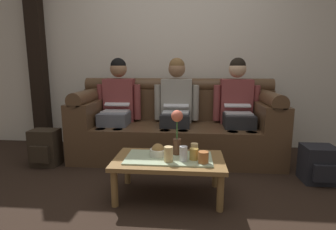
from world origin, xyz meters
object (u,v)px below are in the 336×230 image
at_px(cup_near_right, 194,149).
at_px(backpack_left, 45,148).
at_px(coffee_table, 169,163).
at_px(backpack_right, 318,164).
at_px(cup_near_left, 183,154).
at_px(couch, 176,127).
at_px(cup_far_left, 194,154).
at_px(person_right, 237,105).
at_px(cup_far_right, 203,157).
at_px(snack_bowl, 158,151).
at_px(flower_vase, 177,129).
at_px(cup_far_center, 169,154).
at_px(person_left, 117,103).
at_px(person_middle, 176,104).

relative_size(cup_near_right, backpack_left, 0.24).
height_order(coffee_table, backpack_right, backpack_right).
bearing_deg(cup_near_left, backpack_right, 20.64).
distance_m(couch, cup_far_left, 1.13).
distance_m(person_right, backpack_right, 1.07).
height_order(couch, cup_far_right, couch).
relative_size(snack_bowl, cup_near_left, 1.12).
xyz_separation_m(person_right, snack_bowl, (-0.84, -1.04, -0.26)).
relative_size(coffee_table, snack_bowl, 6.78).
relative_size(flower_vase, cup_far_center, 3.15).
height_order(couch, snack_bowl, couch).
height_order(snack_bowl, cup_near_right, snack_bowl).
bearing_deg(cup_far_center, person_right, 58.10).
height_order(person_left, cup_near_left, person_left).
relative_size(person_middle, cup_far_left, 12.91).
bearing_deg(coffee_table, flower_vase, 53.56).
relative_size(person_left, person_right, 1.00).
bearing_deg(backpack_right, cup_near_right, -165.29).
relative_size(coffee_table, flower_vase, 2.38).
xyz_separation_m(person_middle, cup_far_center, (0.01, -1.17, -0.24)).
xyz_separation_m(person_right, cup_far_right, (-0.45, -1.18, -0.26)).
relative_size(person_middle, backpack_right, 3.40).
xyz_separation_m(person_left, backpack_left, (-0.73, -0.47, -0.45)).
bearing_deg(couch, snack_bowl, -95.39).
xyz_separation_m(person_left, flower_vase, (0.80, -0.98, -0.07)).
height_order(person_right, coffee_table, person_right).
bearing_deg(cup_near_right, coffee_table, -156.66).
relative_size(couch, cup_far_center, 19.45).
distance_m(couch, person_middle, 0.29).
bearing_deg(person_left, cup_near_left, -53.05).
relative_size(coffee_table, cup_far_right, 10.09).
bearing_deg(coffee_table, cup_far_right, -20.65).
distance_m(couch, backpack_right, 1.59).
bearing_deg(cup_far_left, cup_far_center, -161.59).
relative_size(cup_near_left, cup_far_center, 0.99).
distance_m(person_left, flower_vase, 1.27).
bearing_deg(backpack_right, person_middle, 155.26).
xyz_separation_m(couch, backpack_left, (-1.46, -0.47, -0.16)).
distance_m(person_middle, snack_bowl, 1.07).
bearing_deg(cup_near_right, person_left, 134.38).
height_order(cup_far_right, backpack_right, cup_far_right).
xyz_separation_m(coffee_table, cup_near_right, (0.22, 0.09, 0.10)).
relative_size(cup_far_center, backpack_left, 0.30).
distance_m(person_left, backpack_right, 2.31).
xyz_separation_m(coffee_table, cup_far_center, (0.01, -0.10, 0.12)).
bearing_deg(couch, backpack_left, -162.16).
height_order(person_left, backpack_left, person_left).
bearing_deg(backpack_left, person_right, 11.97).
bearing_deg(coffee_table, person_right, 55.44).
height_order(person_middle, cup_far_center, person_middle).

